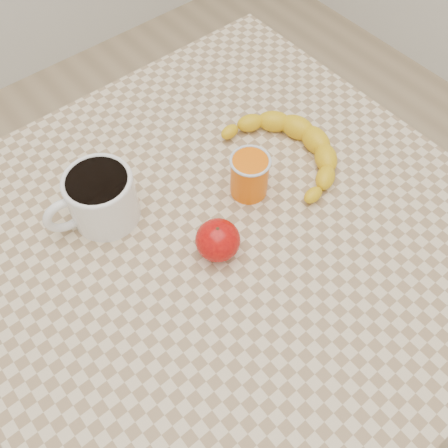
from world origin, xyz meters
TOP-DOWN VIEW (x-y plane):
  - ground at (0.00, 0.00)m, footprint 3.00×3.00m
  - table at (0.00, 0.00)m, footprint 0.80×0.80m
  - coffee_mug at (-0.12, 0.14)m, footprint 0.15×0.12m
  - orange_juice_glass at (0.08, 0.04)m, footprint 0.06×0.06m
  - apple at (-0.03, -0.02)m, footprint 0.08×0.08m
  - banana at (0.18, 0.05)m, footprint 0.23×0.29m

SIDE VIEW (x-z plane):
  - ground at x=0.00m, z-range 0.00..0.00m
  - table at x=0.00m, z-range 0.29..1.04m
  - banana at x=0.18m, z-range 0.75..0.79m
  - apple at x=-0.03m, z-range 0.75..0.81m
  - orange_juice_glass at x=0.08m, z-range 0.75..0.83m
  - coffee_mug at x=-0.12m, z-range 0.75..0.84m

